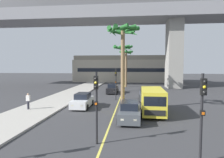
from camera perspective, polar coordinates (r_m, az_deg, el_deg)
The scene contains 16 objects.
sidewalk_left at distance 20.77m, azimuth -22.15°, elevation -8.74°, with size 4.80×80.00×0.15m, color #ADA89E.
lane_stripe_center at distance 26.27m, azimuth 2.35°, elevation -5.97°, with size 0.14×56.00×0.01m, color #DBCC4C.
bridge_overpass at distance 41.72m, azimuth 5.18°, elevation 17.63°, with size 77.88×8.00×18.00m.
pier_building_backdrop at distance 55.33m, azimuth 4.38°, elevation 3.02°, with size 29.71×8.04×7.36m.
car_queue_front at distance 25.49m, azimuth 10.14°, elevation -4.71°, with size 1.96×4.16×1.56m.
car_queue_second at distance 16.14m, azimuth 5.26°, elevation -9.74°, with size 1.89×4.13×1.56m.
car_queue_third at distance 31.66m, azimuth 0.13°, elevation -2.95°, with size 1.87×4.12×1.56m.
car_queue_fourth at distance 21.15m, azimuth -8.79°, elevation -6.48°, with size 1.84×4.10×1.56m.
delivery_van at distance 18.47m, azimuth 12.00°, elevation -6.26°, with size 2.26×5.30×2.36m.
traffic_light_median_near at distance 10.95m, azimuth -4.70°, elevation -5.65°, with size 0.24×0.37×4.20m.
traffic_light_right_far_corner at distance 9.71m, azimuth 25.36°, elevation -7.28°, with size 0.24×0.37×4.20m.
traffic_light_median_far at distance 25.09m, azimuth 1.15°, elevation -0.20°, with size 0.24×0.37×4.20m.
palm_tree_near_median at distance 33.76m, azimuth 3.23°, elevation 7.89°, with size 3.60×3.62×8.20m.
palm_tree_mid_median at distance 19.39m, azimuth 3.29°, elevation 11.39°, with size 3.35×3.40×8.53m.
palm_tree_far_median at distance 40.85m, azimuth 4.25°, elevation 6.22°, with size 2.97×2.97×7.84m.
pedestrian_far_along at distance 21.18m, azimuth -23.76°, elevation -6.00°, with size 0.34×0.22×1.62m.
Camera 1 is at (1.70, -1.82, 4.54)m, focal length 30.63 mm.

